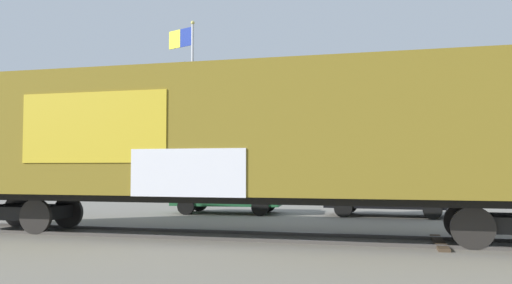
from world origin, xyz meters
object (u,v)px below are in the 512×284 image
flagpole (187,85)px  parked_car_green (227,191)px  freight_car (240,135)px  parked_car_black (386,194)px

flagpole → parked_car_green: bearing=-51.7°
freight_car → parked_car_green: 7.25m
flagpole → freight_car: bearing=-64.4°
freight_car → parked_car_black: freight_car is taller
freight_car → parked_car_black: 7.95m
flagpole → parked_car_black: bearing=-22.4°
freight_car → parked_car_black: size_ratio=3.88×
parked_car_black → parked_car_green: bearing=-179.9°
flagpole → parked_car_black: 10.67m
parked_car_green → parked_car_black: parked_car_green is taller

